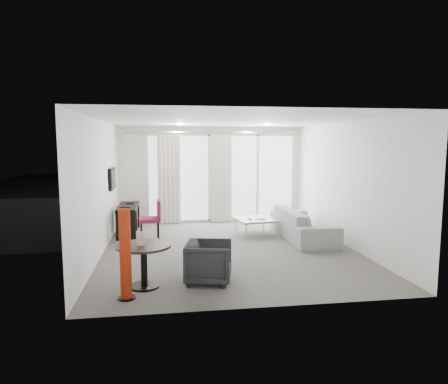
{
  "coord_description": "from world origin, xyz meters",
  "views": [
    {
      "loc": [
        -1.26,
        -7.9,
        2.15
      ],
      "look_at": [
        0.0,
        0.6,
        1.1
      ],
      "focal_mm": 32.0,
      "sensor_mm": 36.0,
      "label": 1
    }
  ],
  "objects": [
    {
      "name": "remote",
      "position": [
        0.68,
        1.05,
        0.36
      ],
      "size": [
        0.08,
        0.17,
        0.02
      ],
      "primitive_type": null,
      "rotation": [
        0.0,
        0.0,
        0.19
      ],
      "color": "black",
      "rests_on": "coffee_table"
    },
    {
      "name": "desk",
      "position": [
        -2.15,
        1.7,
        0.34
      ],
      "size": [
        0.45,
        1.45,
        0.68
      ],
      "primitive_type": null,
      "color": "black",
      "rests_on": "floor"
    },
    {
      "name": "terrace_slab",
      "position": [
        0.3,
        4.5,
        -0.06
      ],
      "size": [
        5.6,
        3.0,
        0.12
      ],
      "primitive_type": "cube",
      "color": "#4D4D50",
      "rests_on": "ground"
    },
    {
      "name": "wall_left",
      "position": [
        -2.5,
        0.0,
        1.3
      ],
      "size": [
        0.0,
        6.0,
        2.6
      ],
      "primitive_type": "cube",
      "color": "silver",
      "rests_on": "ground"
    },
    {
      "name": "ceiling",
      "position": [
        0.0,
        0.0,
        2.6
      ],
      "size": [
        5.0,
        6.0,
        0.0
      ],
      "primitive_type": "cube",
      "color": "white",
      "rests_on": "ground"
    },
    {
      "name": "window_panel",
      "position": [
        0.3,
        2.98,
        1.2
      ],
      "size": [
        4.0,
        0.02,
        2.38
      ],
      "primitive_type": null,
      "color": "white",
      "rests_on": "ground"
    },
    {
      "name": "wall_right",
      "position": [
        2.5,
        0.0,
        1.3
      ],
      "size": [
        0.0,
        6.0,
        2.6
      ],
      "primitive_type": "cube",
      "color": "silver",
      "rests_on": "ground"
    },
    {
      "name": "wall_front",
      "position": [
        0.0,
        -3.0,
        1.3
      ],
      "size": [
        5.0,
        0.0,
        2.6
      ],
      "primitive_type": "cube",
      "color": "silver",
      "rests_on": "ground"
    },
    {
      "name": "downlight_b",
      "position": [
        1.2,
        1.6,
        2.59
      ],
      "size": [
        0.12,
        0.12,
        0.02
      ],
      "primitive_type": "cylinder",
      "color": "#FFE0B2",
      "rests_on": "ceiling"
    },
    {
      "name": "menu_card",
      "position": [
        -1.63,
        -2.04,
        0.72
      ],
      "size": [
        0.12,
        0.02,
        0.21
      ],
      "primitive_type": null,
      "rotation": [
        0.0,
        0.0,
        0.04
      ],
      "color": "white",
      "rests_on": "round_table"
    },
    {
      "name": "rattan_table",
      "position": [
        1.9,
        4.02,
        0.27
      ],
      "size": [
        0.61,
        0.61,
        0.53
      ],
      "primitive_type": null,
      "rotation": [
        0.0,
        0.0,
        0.17
      ],
      "color": "#51341C",
      "rests_on": "terrace_slab"
    },
    {
      "name": "round_table",
      "position": [
        -1.6,
        -2.0,
        0.33
      ],
      "size": [
        1.07,
        1.07,
        0.65
      ],
      "primitive_type": null,
      "rotation": [
        0.0,
        0.0,
        -0.4
      ],
      "color": "black",
      "rests_on": "floor"
    },
    {
      "name": "curtain_right",
      "position": [
        0.25,
        2.82,
        1.2
      ],
      "size": [
        0.6,
        0.2,
        2.38
      ],
      "primitive_type": null,
      "color": "beige",
      "rests_on": "ground"
    },
    {
      "name": "coffee_table",
      "position": [
        0.83,
        1.13,
        0.2
      ],
      "size": [
        0.99,
        0.99,
        0.39
      ],
      "primitive_type": null,
      "rotation": [
        0.0,
        0.0,
        0.15
      ],
      "color": "gray",
      "rests_on": "floor"
    },
    {
      "name": "floor",
      "position": [
        0.0,
        0.0,
        0.0
      ],
      "size": [
        5.0,
        6.0,
        0.0
      ],
      "primitive_type": "cube",
      "color": "#5B5954",
      "rests_on": "ground"
    },
    {
      "name": "curtain_track",
      "position": [
        0.0,
        2.82,
        2.45
      ],
      "size": [
        4.8,
        0.04,
        0.04
      ],
      "primitive_type": null,
      "color": "#B2B2B7",
      "rests_on": "ceiling"
    },
    {
      "name": "window_frame",
      "position": [
        0.3,
        2.97,
        1.2
      ],
      "size": [
        4.1,
        0.06,
        2.44
      ],
      "primitive_type": null,
      "color": "white",
      "rests_on": "ground"
    },
    {
      "name": "red_lamp",
      "position": [
        -1.82,
        -2.42,
        0.63
      ],
      "size": [
        0.3,
        0.3,
        1.27
      ],
      "primitive_type": "cylinder",
      "rotation": [
        0.0,
        0.0,
        0.23
      ],
      "color": "#9D240B",
      "rests_on": "floor"
    },
    {
      "name": "sofa",
      "position": [
        1.82,
        0.63,
        0.34
      ],
      "size": [
        0.91,
        2.31,
        0.68
      ],
      "primitive_type": "imported",
      "rotation": [
        0.0,
        0.0,
        1.57
      ],
      "color": "gray",
      "rests_on": "floor"
    },
    {
      "name": "curtain_left",
      "position": [
        -1.15,
        2.82,
        1.2
      ],
      "size": [
        0.6,
        0.2,
        2.38
      ],
      "primitive_type": null,
      "color": "beige",
      "rests_on": "ground"
    },
    {
      "name": "desk_chair",
      "position": [
        -1.62,
        0.99,
        0.45
      ],
      "size": [
        0.52,
        0.49,
        0.9
      ],
      "primitive_type": null,
      "rotation": [
        0.0,
        0.0,
        0.06
      ],
      "color": "maroon",
      "rests_on": "floor"
    },
    {
      "name": "tub_armchair",
      "position": [
        -0.61,
        -1.91,
        0.32
      ],
      "size": [
        0.83,
        0.81,
        0.64
      ],
      "primitive_type": "imported",
      "rotation": [
        0.0,
        0.0,
        1.36
      ],
      "color": "black",
      "rests_on": "floor"
    },
    {
      "name": "magazine",
      "position": [
        0.95,
        1.12,
        0.36
      ],
      "size": [
        0.26,
        0.31,
        0.02
      ],
      "primitive_type": null,
      "rotation": [
        0.0,
        0.0,
        -0.17
      ],
      "color": "gray",
      "rests_on": "coffee_table"
    },
    {
      "name": "tv",
      "position": [
        -2.46,
        1.45,
        1.35
      ],
      "size": [
        0.05,
        0.8,
        0.5
      ],
      "primitive_type": null,
      "color": "black",
      "rests_on": "wall_left"
    },
    {
      "name": "rattan_chair_a",
      "position": [
        0.74,
        4.67,
        0.42
      ],
      "size": [
        0.62,
        0.62,
        0.84
      ],
      "primitive_type": null,
      "rotation": [
        0.0,
        0.0,
        -0.09
      ],
      "color": "#51341C",
      "rests_on": "terrace_slab"
    },
    {
      "name": "balustrade",
      "position": [
        0.3,
        5.95,
        0.5
      ],
      "size": [
        5.5,
        0.06,
        1.05
      ],
      "primitive_type": null,
      "color": "#B2B2B7",
      "rests_on": "terrace_slab"
    },
    {
      "name": "downlight_a",
      "position": [
        -0.9,
        1.6,
        2.59
      ],
      "size": [
        0.12,
        0.12,
        0.02
      ],
      "primitive_type": "cylinder",
      "color": "#FFE0B2",
      "rests_on": "ceiling"
    },
    {
      "name": "rattan_chair_b",
      "position": [
        1.5,
        4.69,
        0.43
      ],
      "size": [
        0.61,
        0.61,
        0.85
      ],
      "primitive_type": null,
      "rotation": [
        0.0,
        0.0,
        -0.04
      ],
      "color": "#51341C",
      "rests_on": "terrace_slab"
    }
  ]
}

